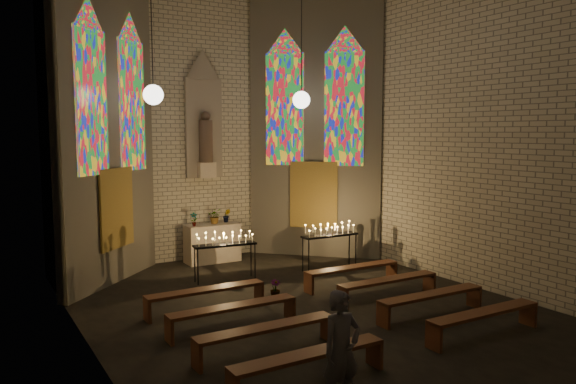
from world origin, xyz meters
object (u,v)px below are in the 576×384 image
(aisle_flower_pot, at_px, (275,289))
(votive_stand_right, at_px, (330,232))
(altar, at_px, (212,243))
(votive_stand_left, at_px, (225,241))
(visitor, at_px, (341,351))

(aisle_flower_pot, height_order, votive_stand_right, votive_stand_right)
(altar, height_order, aisle_flower_pot, altar)
(altar, distance_m, votive_stand_right, 3.16)
(votive_stand_left, bearing_deg, votive_stand_right, -0.97)
(aisle_flower_pot, relative_size, votive_stand_right, 0.25)
(aisle_flower_pot, height_order, visitor, visitor)
(altar, height_order, visitor, visitor)
(visitor, bearing_deg, aisle_flower_pot, 68.68)
(aisle_flower_pot, bearing_deg, visitor, -109.60)
(votive_stand_left, bearing_deg, aisle_flower_pot, -73.00)
(altar, xyz_separation_m, aisle_flower_pot, (-0.16, -3.65, -0.31))
(altar, relative_size, votive_stand_left, 0.95)
(aisle_flower_pot, distance_m, visitor, 4.79)
(altar, relative_size, visitor, 0.94)
(altar, relative_size, votive_stand_right, 0.94)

